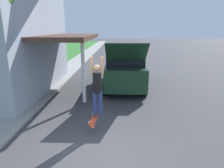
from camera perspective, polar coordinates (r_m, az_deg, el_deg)
The scene contains 6 objects.
ground_plane at distance 5.89m, azimuth -4.76°, elevation -18.72°, with size 120.00×120.00×0.00m, color #3D3D3F.
sidewalk at distance 12.07m, azimuth -18.54°, elevation -0.85°, with size 1.80×80.00×0.10m.
suv_parked at distance 11.54m, azimuth 3.61°, elevation 4.81°, with size 2.21×5.86×2.75m.
car_down_street at distance 25.40m, azimuth 2.95°, elevation 9.73°, with size 1.87×4.53×1.39m.
skateboarder at distance 6.27m, azimuth -4.24°, elevation -0.65°, with size 0.41×0.22×1.91m.
skateboard at distance 6.59m, azimuth -5.22°, elevation -9.97°, with size 0.30×0.78×0.31m.
Camera 1 is at (0.64, -4.82, 3.33)m, focal length 32.00 mm.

